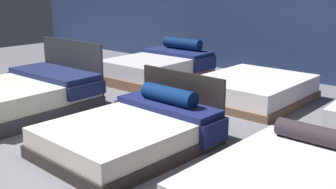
{
  "coord_description": "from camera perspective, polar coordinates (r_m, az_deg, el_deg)",
  "views": [
    {
      "loc": [
        3.48,
        -2.83,
        1.96
      ],
      "look_at": [
        0.23,
        0.85,
        0.63
      ],
      "focal_mm": 43.77,
      "sensor_mm": 36.0,
      "label": 1
    }
  ],
  "objects": [
    {
      "name": "ground_plane",
      "position": [
        4.9,
        -8.75,
        -8.74
      ],
      "size": [
        18.0,
        18.0,
        0.02
      ],
      "primitive_type": "cube",
      "color": "slate"
    },
    {
      "name": "bed_3",
      "position": [
        6.79,
        -19.02,
        -0.09
      ],
      "size": [
        1.78,
        2.0,
        1.05
      ],
      "rotation": [
        0.0,
        0.0,
        0.02
      ],
      "color": "#2E3134",
      "rests_on": "ground_plane"
    },
    {
      "name": "bed_4",
      "position": [
        5.04,
        -4.73,
        -5.14
      ],
      "size": [
        1.62,
        2.04,
        0.82
      ],
      "rotation": [
        0.0,
        0.0,
        -0.03
      ],
      "color": "black",
      "rests_on": "ground_plane"
    },
    {
      "name": "bed_6",
      "position": [
        8.62,
        -1.26,
        3.83
      ],
      "size": [
        1.58,
        2.19,
        0.8
      ],
      "rotation": [
        0.0,
        0.0,
        0.02
      ],
      "color": "brown",
      "rests_on": "ground_plane"
    },
    {
      "name": "bed_7",
      "position": [
        7.2,
        11.65,
        0.74
      ],
      "size": [
        1.66,
        1.96,
        0.41
      ],
      "rotation": [
        0.0,
        0.0,
        -0.0
      ],
      "color": "brown",
      "rests_on": "ground_plane"
    }
  ]
}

